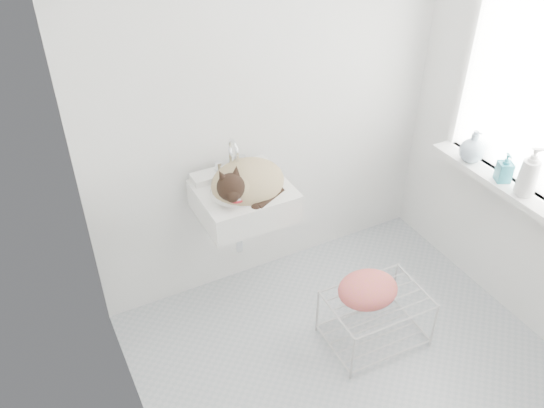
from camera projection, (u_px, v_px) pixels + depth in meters
name	position (u px, v px, depth m)	size (l,w,h in m)	color
floor	(353.00, 368.00, 3.08)	(2.20, 2.00, 0.02)	#A0A9AE
back_wall	(270.00, 91.00, 3.08)	(2.20, 0.02, 2.50)	white
left_wall	(120.00, 257.00, 1.94)	(0.02, 2.00, 2.50)	white
window_glass	(530.00, 90.00, 2.85)	(0.01, 0.80, 1.00)	white
window_frame	(528.00, 90.00, 2.84)	(0.04, 0.90, 1.10)	white
windowsill	(496.00, 179.00, 3.12)	(0.16, 0.88, 0.04)	white
sink	(243.00, 188.00, 3.01)	(0.50, 0.44, 0.20)	white
faucet	(229.00, 151.00, 3.06)	(0.18, 0.13, 0.18)	silver
cat	(247.00, 183.00, 2.98)	(0.47, 0.41, 0.27)	tan
wire_rack	(375.00, 320.00, 3.17)	(0.54, 0.38, 0.32)	#BDBDBD
towel	(367.00, 295.00, 3.05)	(0.34, 0.24, 0.14)	orange
bottle_a	(522.00, 194.00, 2.96)	(0.09, 0.09, 0.24)	white
bottle_b	(501.00, 180.00, 3.07)	(0.08, 0.08, 0.17)	teal
bottle_c	(470.00, 160.00, 3.25)	(0.15, 0.15, 0.19)	#ACC3D7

